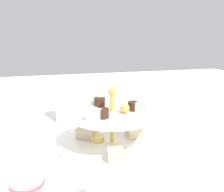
{
  "coord_description": "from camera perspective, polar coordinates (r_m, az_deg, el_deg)",
  "views": [
    {
      "loc": [
        0.14,
        0.56,
        0.29
      ],
      "look_at": [
        0.0,
        0.0,
        0.14
      ],
      "focal_mm": 38.64,
      "sensor_mm": 36.0,
      "label": 1
    }
  ],
  "objects": [
    {
      "name": "ground_plane",
      "position": [
        0.65,
        0.0,
        -12.03
      ],
      "size": [
        2.4,
        2.4,
        0.0
      ],
      "primitive_type": "plane",
      "color": "white"
    },
    {
      "name": "tiered_serving_stand",
      "position": [
        0.63,
        -0.02,
        -8.21
      ],
      "size": [
        0.27,
        0.27,
        0.16
      ],
      "color": "white",
      "rests_on": "ground_plane"
    },
    {
      "name": "water_glass_tall_right",
      "position": [
        0.83,
        -10.95,
        -1.4
      ],
      "size": [
        0.07,
        0.07,
        0.13
      ],
      "primitive_type": "cylinder",
      "color": "silver",
      "rests_on": "ground_plane"
    },
    {
      "name": "butter_knife_left",
      "position": [
        0.88,
        13.34,
        -5.0
      ],
      "size": [
        0.11,
        0.15,
        0.0
      ],
      "primitive_type": "cube",
      "rotation": [
        0.0,
        0.0,
        5.32
      ],
      "color": "silver",
      "rests_on": "ground_plane"
    }
  ]
}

